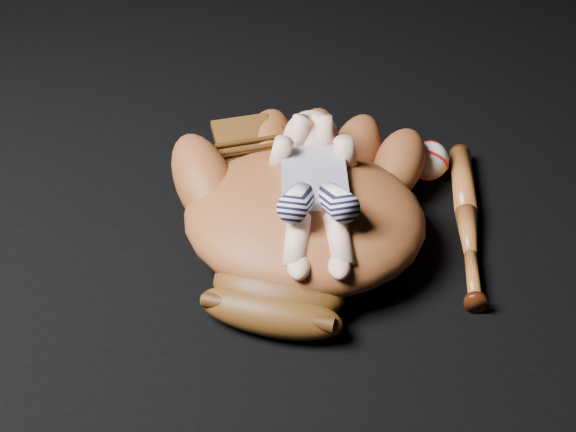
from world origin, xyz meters
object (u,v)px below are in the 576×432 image
at_px(baseball_glove, 304,207).
at_px(newborn_baby, 315,186).
at_px(baseball, 430,161).
at_px(baseball_bat, 467,221).

bearing_deg(baseball_glove, newborn_baby, -23.60).
xyz_separation_m(newborn_baby, baseball, (0.19, 0.22, -0.10)).
xyz_separation_m(baseball_glove, newborn_baby, (0.02, -0.01, 0.05)).
bearing_deg(baseball, newborn_baby, -130.99).
bearing_deg(newborn_baby, baseball, 44.58).
distance_m(baseball_glove, baseball_bat, 0.27).
height_order(newborn_baby, baseball_bat, newborn_baby).
xyz_separation_m(baseball_glove, baseball, (0.21, 0.21, -0.05)).
distance_m(baseball_bat, baseball, 0.16).
bearing_deg(baseball_bat, baseball, 108.29).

